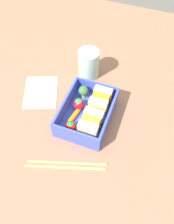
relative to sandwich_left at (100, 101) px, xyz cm
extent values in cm
cube|color=#8E664E|center=(3.81, -2.43, -4.80)|extent=(120.00, 120.00, 2.00)
cube|color=blue|center=(3.81, -2.43, -3.20)|extent=(17.05, 12.62, 1.20)
cube|color=blue|center=(3.81, 3.58, -0.36)|extent=(17.05, 0.60, 4.48)
cube|color=blue|center=(3.81, -8.45, -0.36)|extent=(17.05, 0.60, 4.48)
cube|color=blue|center=(-4.41, -2.43, -0.36)|extent=(0.60, 11.42, 4.48)
cube|color=blue|center=(12.04, -2.43, -0.36)|extent=(0.60, 11.42, 4.48)
cube|color=beige|center=(-2.11, 0.00, 0.00)|extent=(2.11, 4.87, 5.21)
cube|color=orange|center=(0.00, 0.00, 0.00)|extent=(2.11, 4.48, 4.79)
cube|color=beige|center=(2.11, 0.00, 0.00)|extent=(2.11, 4.87, 5.21)
cube|color=beige|center=(5.52, 0.00, 0.00)|extent=(2.11, 4.87, 5.21)
cube|color=yellow|center=(7.62, 0.00, 0.00)|extent=(2.11, 4.48, 4.79)
cube|color=beige|center=(9.73, 0.00, 0.00)|extent=(2.11, 4.87, 5.21)
cylinder|color=#96CC65|center=(-1.90, -5.59, -1.79)|extent=(1.16, 1.16, 1.62)
sphere|color=#386B3A|center=(-1.90, -5.59, 0.00)|extent=(2.83, 2.83, 2.83)
sphere|color=red|center=(2.22, -5.41, -1.09)|extent=(3.03, 3.03, 3.03)
cone|color=green|center=(2.22, -5.41, 0.72)|extent=(1.82, 1.82, 0.60)
cylinder|color=orange|center=(5.55, -5.44, -1.97)|extent=(5.12, 2.16, 1.26)
sphere|color=red|center=(9.42, -4.75, -1.17)|extent=(2.87, 2.87, 2.87)
cone|color=#2E8335|center=(9.42, -4.75, 0.56)|extent=(1.72, 1.72, 0.60)
cylinder|color=tan|center=(17.74, -2.54, -3.45)|extent=(6.54, 18.66, 0.70)
cylinder|color=tan|center=(18.94, -2.15, -3.45)|extent=(6.54, 18.66, 0.70)
cylinder|color=silver|center=(-11.75, -7.65, 0.67)|extent=(6.29, 6.29, 8.95)
cube|color=silver|center=(0.05, -18.55, -3.60)|extent=(15.03, 13.53, 0.40)
camera|label=1|loc=(34.69, 9.00, 46.45)|focal=35.00mm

